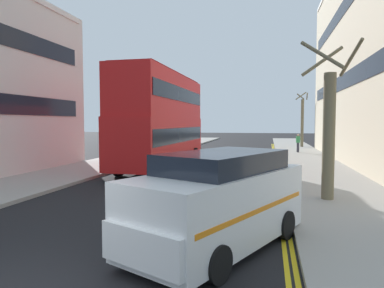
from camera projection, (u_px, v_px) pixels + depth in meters
name	position (u px, v px, depth m)	size (l,w,h in m)	color
sidewalk_right	(317.00, 171.00, 19.43)	(4.00, 80.00, 0.14)	#9E9991
sidewalk_left	(101.00, 165.00, 22.22)	(4.00, 80.00, 0.14)	#9E9991
kerb_line_outer	(279.00, 176.00, 17.93)	(0.10, 56.00, 0.01)	yellow
kerb_line_inner	(276.00, 176.00, 17.97)	(0.10, 56.00, 0.01)	yellow
double_decker_bus_away	(162.00, 118.00, 20.85)	(2.90, 10.84, 5.64)	red
taxi_minivan	(217.00, 201.00, 7.58)	(3.73, 5.15, 2.12)	white
pedestrian_far	(298.00, 143.00, 30.95)	(0.34, 0.22, 1.62)	#2D2D38
street_tree_near	(329.00, 129.00, 11.92)	(1.95, 1.97, 5.35)	#6B6047
street_tree_mid	(302.00, 121.00, 37.98)	(1.27, 1.41, 5.98)	#6B6047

